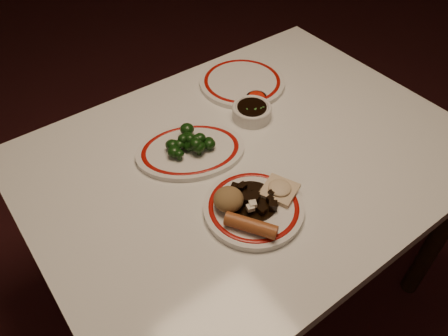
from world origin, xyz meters
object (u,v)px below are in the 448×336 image
Objects in this scene: rice_mound at (229,199)px; broccoli_plate at (190,151)px; spring_roll at (251,225)px; dining_table at (249,176)px; soy_bowl at (252,112)px; fried_wonton at (280,189)px; stirfry_heap at (253,200)px; main_plate at (254,208)px; broccoli_pile at (189,142)px.

rice_mound reaches higher than broccoli_plate.
dining_table is at bearing 18.10° from spring_roll.
dining_table is 0.19m from soy_bowl.
dining_table is 3.30× the size of broccoli_plate.
spring_roll is at bearing -160.18° from fried_wonton.
stirfry_heap is (-0.07, 0.01, -0.00)m from fried_wonton.
main_plate reaches higher than dining_table.
main_plate is at bearing 177.14° from fried_wonton.
broccoli_plate is at bearing 49.90° from spring_roll.
broccoli_pile reaches higher than stirfry_heap.
stirfry_heap reaches higher than broccoli_plate.
broccoli_pile is (-0.01, 0.26, 0.03)m from main_plate.
rice_mound is 0.56× the size of broccoli_pile.
soy_bowl is at bearing 3.82° from broccoli_pile.
stirfry_heap is 1.00× the size of broccoli_pile.
dining_table is 9.28× the size of broccoli_pile.
fried_wonton is 0.32m from soy_bowl.
rice_mound is at bearing -99.76° from broccoli_pile.
main_plate is at bearing -128.41° from soy_bowl.
dining_table is at bearing 36.26° from rice_mound.
spring_roll is (-0.17, -0.21, 0.13)m from dining_table.
spring_roll is at bearing -129.27° from dining_table.
spring_roll is (-0.05, -0.05, 0.02)m from main_plate.
broccoli_plate is (0.04, 0.31, -0.03)m from spring_roll.
fried_wonton is at bearing -16.97° from rice_mound.
dining_table is 0.30m from spring_roll.
soy_bowl is at bearing 42.01° from rice_mound.
rice_mound reaches higher than soy_bowl.
spring_roll is 1.06× the size of soy_bowl.
stirfry_heap is at bearing -23.84° from rice_mound.
main_plate is (-0.12, -0.16, 0.10)m from dining_table.
broccoli_pile is (-0.00, 0.00, 0.03)m from broccoli_plate.
spring_roll is at bearing -90.79° from rice_mound.
main_plate is 0.26m from broccoli_plate.
rice_mound reaches higher than fried_wonton.
dining_table is 0.25m from rice_mound.
spring_roll reaches higher than main_plate.
soy_bowl is at bearing 4.87° from broccoli_plate.
spring_roll is at bearing -129.55° from soy_bowl.
spring_roll is at bearing -132.73° from stirfry_heap.
broccoli_plate is 2.81× the size of broccoli_pile.
main_plate is 0.07m from rice_mound.
broccoli_pile is at bearing 92.23° from main_plate.
soy_bowl reaches higher than main_plate.
broccoli_pile is 1.12× the size of soy_bowl.
broccoli_plate is at bearing -88.75° from broccoli_pile.
rice_mound is 0.20× the size of broccoli_plate.
stirfry_heap is at bearing -127.75° from dining_table.
rice_mound is at bearing -143.74° from dining_table.
fried_wonton is at bearing -71.44° from broccoli_plate.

